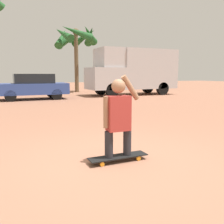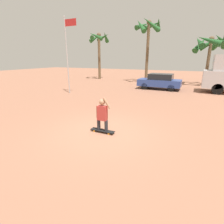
{
  "view_description": "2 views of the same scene",
  "coord_description": "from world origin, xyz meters",
  "views": [
    {
      "loc": [
        -1.76,
        -3.78,
        1.48
      ],
      "look_at": [
        0.32,
        0.86,
        0.7
      ],
      "focal_mm": 40.0,
      "sensor_mm": 36.0,
      "label": 1
    },
    {
      "loc": [
        3.24,
        -5.87,
        2.92
      ],
      "look_at": [
        0.18,
        0.44,
        0.75
      ],
      "focal_mm": 28.0,
      "sensor_mm": 36.0,
      "label": 2
    }
  ],
  "objects": [
    {
      "name": "camper_van",
      "position": [
        7.0,
        11.98,
        1.75
      ],
      "size": [
        6.38,
        2.24,
        3.2
      ],
      "color": "black",
      "rests_on": "ground_plane"
    },
    {
      "name": "skateboard",
      "position": [
        0.01,
        -0.09,
        0.08
      ],
      "size": [
        1.04,
        0.26,
        0.09
      ],
      "color": "black",
      "rests_on": "ground_plane"
    },
    {
      "name": "parked_car_blue",
      "position": [
        -0.01,
        11.48,
        0.78
      ],
      "size": [
        4.0,
        1.8,
        1.49
      ],
      "color": "black",
      "rests_on": "ground_plane"
    },
    {
      "name": "ground_plane",
      "position": [
        0.0,
        0.0,
        0.0
      ],
      "size": [
        80.0,
        80.0,
        0.0
      ],
      "primitive_type": "plane",
      "color": "#A36B51"
    },
    {
      "name": "person_skateboarder",
      "position": [
        0.01,
        -0.09,
        0.81
      ],
      "size": [
        0.66,
        0.23,
        1.38
      ],
      "color": "#28282D",
      "rests_on": "skateboard"
    },
    {
      "name": "palm_tree_near_van",
      "position": [
        4.14,
        16.29,
        4.4
      ],
      "size": [
        3.74,
        3.7,
        5.39
      ],
      "color": "brown",
      "rests_on": "ground_plane"
    }
  ]
}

